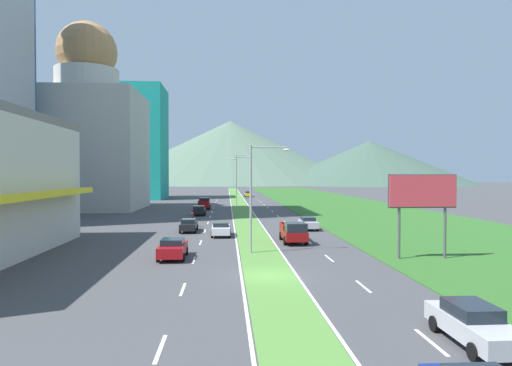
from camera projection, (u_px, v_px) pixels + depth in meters
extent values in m
plane|color=#424244|center=(270.00, 277.00, 28.41)|extent=(600.00, 600.00, 0.00)
cube|color=#518438|center=(240.00, 207.00, 88.27)|extent=(3.20, 240.00, 0.06)
cube|color=#2D6023|center=(345.00, 206.00, 89.60)|extent=(24.00, 240.00, 0.06)
cube|color=silver|center=(160.00, 349.00, 16.70)|extent=(0.16, 2.80, 0.01)
cube|color=silver|center=(183.00, 289.00, 25.29)|extent=(0.16, 2.80, 0.01)
cube|color=silver|center=(194.00, 260.00, 33.87)|extent=(0.16, 2.80, 0.01)
cube|color=silver|center=(201.00, 243.00, 42.45)|extent=(0.16, 2.80, 0.01)
cube|color=silver|center=(205.00, 231.00, 51.03)|extent=(0.16, 2.80, 0.01)
cube|color=silver|center=(208.00, 223.00, 59.61)|extent=(0.16, 2.80, 0.01)
cube|color=silver|center=(210.00, 217.00, 68.19)|extent=(0.16, 2.80, 0.01)
cube|color=silver|center=(212.00, 212.00, 76.77)|extent=(0.16, 2.80, 0.01)
cube|color=silver|center=(214.00, 208.00, 85.36)|extent=(0.16, 2.80, 0.01)
cube|color=silver|center=(215.00, 205.00, 93.94)|extent=(0.16, 2.80, 0.01)
cube|color=silver|center=(216.00, 202.00, 102.52)|extent=(0.16, 2.80, 0.01)
cube|color=silver|center=(217.00, 200.00, 111.10)|extent=(0.16, 2.80, 0.01)
cube|color=silver|center=(217.00, 198.00, 119.68)|extent=(0.16, 2.80, 0.01)
cube|color=silver|center=(431.00, 342.00, 17.36)|extent=(0.16, 2.80, 0.01)
cube|color=silver|center=(363.00, 286.00, 25.94)|extent=(0.16, 2.80, 0.01)
cube|color=silver|center=(329.00, 258.00, 34.53)|extent=(0.16, 2.80, 0.01)
cube|color=silver|center=(309.00, 242.00, 43.11)|extent=(0.16, 2.80, 0.01)
cube|color=silver|center=(295.00, 230.00, 51.69)|extent=(0.16, 2.80, 0.01)
cube|color=silver|center=(285.00, 222.00, 60.27)|extent=(0.16, 2.80, 0.01)
cube|color=silver|center=(278.00, 216.00, 68.85)|extent=(0.16, 2.80, 0.01)
cube|color=silver|center=(272.00, 212.00, 77.43)|extent=(0.16, 2.80, 0.01)
cube|color=silver|center=(268.00, 208.00, 86.01)|extent=(0.16, 2.80, 0.01)
cube|color=silver|center=(264.00, 205.00, 94.59)|extent=(0.16, 2.80, 0.01)
cube|color=silver|center=(261.00, 202.00, 103.18)|extent=(0.16, 2.80, 0.01)
cube|color=silver|center=(258.00, 200.00, 111.76)|extent=(0.16, 2.80, 0.01)
cube|color=silver|center=(256.00, 198.00, 120.34)|extent=(0.16, 2.80, 0.01)
cube|color=silver|center=(231.00, 207.00, 88.16)|extent=(0.16, 240.00, 0.01)
cube|color=silver|center=(249.00, 207.00, 88.38)|extent=(0.16, 240.00, 0.01)
cube|color=yellow|center=(19.00, 197.00, 32.18)|extent=(2.82, 25.92, 0.63)
cube|color=#B7B2A8|center=(88.00, 151.00, 82.97)|extent=(19.16, 19.16, 21.10)
cylinder|color=beige|center=(87.00, 81.00, 82.71)|extent=(11.24, 11.24, 4.28)
sphere|color=#B27F4C|center=(87.00, 52.00, 82.60)|extent=(10.70, 10.70, 10.70)
cube|color=teal|center=(133.00, 143.00, 117.39)|extent=(16.09, 16.09, 28.72)
cone|color=#3D5647|center=(54.00, 165.00, 283.52)|extent=(127.81, 127.81, 23.38)
cone|color=#516B56|center=(230.00, 152.00, 315.02)|extent=(176.20, 176.20, 43.03)
cone|color=#3D5647|center=(369.00, 163.00, 280.87)|extent=(125.68, 125.68, 26.61)
cylinder|color=#99999E|center=(251.00, 200.00, 36.62)|extent=(0.18, 0.18, 8.70)
cylinder|color=#99999E|center=(269.00, 147.00, 36.67)|extent=(2.91, 0.18, 0.10)
ellipsoid|color=silver|center=(287.00, 150.00, 36.81)|extent=(0.56, 0.28, 0.20)
cylinder|color=#99999E|center=(251.00, 188.00, 64.14)|extent=(0.18, 0.18, 8.87)
cylinder|color=#99999E|center=(242.00, 157.00, 63.92)|extent=(2.58, 0.21, 0.10)
ellipsoid|color=silver|center=(233.00, 159.00, 63.78)|extent=(0.56, 0.28, 0.20)
cylinder|color=#99999E|center=(236.00, 180.00, 91.44)|extent=(0.18, 0.18, 10.20)
cylinder|color=#99999E|center=(242.00, 156.00, 91.54)|extent=(2.43, 0.33, 0.10)
ellipsoid|color=silver|center=(248.00, 157.00, 91.74)|extent=(0.56, 0.28, 0.20)
cylinder|color=#4C4C51|center=(399.00, 233.00, 34.11)|extent=(0.20, 0.20, 3.95)
cylinder|color=#4C4C51|center=(445.00, 233.00, 34.34)|extent=(0.20, 0.20, 3.95)
cube|color=#D83847|center=(423.00, 191.00, 34.07)|extent=(5.07, 0.16, 2.34)
cube|color=#4C4C51|center=(422.00, 191.00, 34.19)|extent=(5.27, 0.08, 2.54)
cube|color=maroon|center=(173.00, 249.00, 34.56)|extent=(1.89, 4.55, 0.76)
cube|color=black|center=(173.00, 242.00, 34.37)|extent=(1.62, 2.00, 0.45)
cylinder|color=black|center=(163.00, 251.00, 35.92)|extent=(0.22, 0.64, 0.64)
cylinder|color=black|center=(187.00, 251.00, 36.04)|extent=(0.22, 0.64, 0.64)
cylinder|color=black|center=(158.00, 258.00, 33.11)|extent=(0.22, 0.64, 0.64)
cylinder|color=black|center=(183.00, 257.00, 33.22)|extent=(0.22, 0.64, 0.64)
cube|color=black|center=(189.00, 226.00, 50.62)|extent=(1.70, 4.80, 0.68)
cube|color=black|center=(189.00, 221.00, 50.42)|extent=(1.46, 2.11, 0.43)
cylinder|color=black|center=(183.00, 227.00, 52.06)|extent=(0.22, 0.64, 0.64)
cylinder|color=black|center=(197.00, 227.00, 52.16)|extent=(0.22, 0.64, 0.64)
cylinder|color=black|center=(180.00, 230.00, 49.09)|extent=(0.22, 0.64, 0.64)
cylinder|color=black|center=(195.00, 230.00, 49.19)|extent=(0.22, 0.64, 0.64)
cube|color=silver|center=(221.00, 230.00, 47.01)|extent=(1.83, 4.42, 0.69)
cube|color=black|center=(221.00, 224.00, 46.82)|extent=(1.58, 1.95, 0.42)
cylinder|color=black|center=(213.00, 231.00, 48.33)|extent=(0.22, 0.64, 0.64)
cylinder|color=black|center=(230.00, 231.00, 48.44)|extent=(0.22, 0.64, 0.64)
cylinder|color=black|center=(212.00, 235.00, 45.59)|extent=(0.22, 0.64, 0.64)
cylinder|color=black|center=(230.00, 235.00, 45.71)|extent=(0.22, 0.64, 0.64)
cube|color=#B2B2B7|center=(308.00, 224.00, 52.41)|extent=(1.71, 4.28, 0.69)
cube|color=black|center=(308.00, 219.00, 52.57)|extent=(1.47, 1.88, 0.44)
cylinder|color=black|center=(318.00, 228.00, 51.15)|extent=(0.22, 0.64, 0.64)
cylinder|color=black|center=(303.00, 228.00, 51.04)|extent=(0.22, 0.64, 0.64)
cylinder|color=black|center=(313.00, 225.00, 53.80)|extent=(0.22, 0.64, 0.64)
cylinder|color=black|center=(299.00, 226.00, 53.69)|extent=(0.22, 0.64, 0.64)
cube|color=#B2B2B7|center=(474.00, 327.00, 17.09)|extent=(1.73, 4.76, 0.71)
cube|color=black|center=(471.00, 310.00, 17.27)|extent=(1.49, 2.10, 0.48)
cylinder|color=black|center=(474.00, 352.00, 15.57)|extent=(0.22, 0.64, 0.64)
cylinder|color=black|center=(474.00, 323.00, 18.62)|extent=(0.22, 0.64, 0.64)
cylinder|color=black|center=(435.00, 324.00, 18.52)|extent=(0.22, 0.64, 0.64)
cube|color=black|center=(199.00, 211.00, 70.53)|extent=(1.90, 4.46, 0.62)
cube|color=black|center=(199.00, 208.00, 70.34)|extent=(1.63, 1.96, 0.54)
cylinder|color=black|center=(194.00, 212.00, 71.86)|extent=(0.22, 0.64, 0.64)
cylinder|color=black|center=(205.00, 212.00, 71.98)|extent=(0.22, 0.64, 0.64)
cylinder|color=black|center=(192.00, 214.00, 69.10)|extent=(0.22, 0.64, 0.64)
cylinder|color=black|center=(204.00, 214.00, 69.22)|extent=(0.22, 0.64, 0.64)
cube|color=yellow|center=(248.00, 194.00, 126.94)|extent=(1.87, 4.43, 0.71)
cube|color=black|center=(248.00, 192.00, 127.11)|extent=(1.61, 1.95, 0.54)
cylinder|color=black|center=(252.00, 196.00, 125.64)|extent=(0.22, 0.64, 0.64)
cylinder|color=black|center=(245.00, 196.00, 125.52)|extent=(0.22, 0.64, 0.64)
cylinder|color=black|center=(251.00, 195.00, 128.38)|extent=(0.22, 0.64, 0.64)
cylinder|color=black|center=(245.00, 196.00, 128.26)|extent=(0.22, 0.64, 0.64)
cube|color=maroon|center=(293.00, 234.00, 42.65)|extent=(2.00, 5.40, 0.80)
cube|color=black|center=(296.00, 227.00, 41.03)|extent=(1.84, 2.00, 0.80)
cube|color=maroon|center=(301.00, 226.00, 43.79)|extent=(0.10, 3.20, 0.44)
cube|color=maroon|center=(282.00, 226.00, 43.67)|extent=(0.10, 3.20, 0.44)
cube|color=maroon|center=(289.00, 224.00, 45.28)|extent=(1.84, 0.10, 0.44)
cylinder|color=black|center=(306.00, 240.00, 41.10)|extent=(0.26, 0.80, 0.80)
cylinder|color=black|center=(285.00, 241.00, 40.98)|extent=(0.26, 0.80, 0.80)
cylinder|color=black|center=(300.00, 236.00, 44.33)|extent=(0.26, 0.80, 0.80)
cylinder|color=black|center=(281.00, 236.00, 44.21)|extent=(0.26, 0.80, 0.80)
cube|color=maroon|center=(204.00, 205.00, 82.72)|extent=(2.00, 5.40, 0.80)
cube|color=black|center=(205.00, 200.00, 84.30)|extent=(1.84, 2.00, 0.80)
cube|color=maroon|center=(199.00, 202.00, 81.55)|extent=(0.10, 3.20, 0.44)
cube|color=maroon|center=(209.00, 202.00, 81.67)|extent=(0.10, 3.20, 0.44)
cube|color=maroon|center=(203.00, 202.00, 80.06)|extent=(1.84, 0.10, 0.44)
cylinder|color=black|center=(199.00, 206.00, 84.28)|extent=(0.26, 0.80, 0.80)
cylinder|color=black|center=(210.00, 206.00, 84.41)|extent=(0.26, 0.80, 0.80)
cylinder|color=black|center=(198.00, 208.00, 81.05)|extent=(0.26, 0.80, 0.80)
cylinder|color=black|center=(209.00, 208.00, 81.17)|extent=(0.26, 0.80, 0.80)
cylinder|color=black|center=(193.00, 224.00, 55.76)|extent=(0.10, 0.60, 0.60)
cylinder|color=black|center=(192.00, 225.00, 54.36)|extent=(0.12, 0.60, 0.60)
cube|color=slate|center=(193.00, 223.00, 55.06)|extent=(0.20, 1.12, 0.25)
ellipsoid|color=slate|center=(193.00, 220.00, 55.25)|extent=(0.24, 0.44, 0.24)
cube|color=black|center=(192.00, 217.00, 54.94)|extent=(0.36, 0.28, 0.70)
sphere|color=red|center=(193.00, 213.00, 54.98)|extent=(0.26, 0.26, 0.26)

